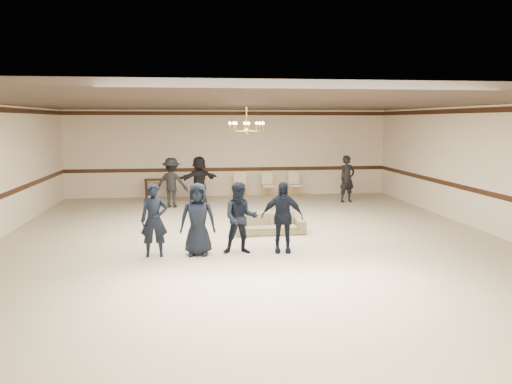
# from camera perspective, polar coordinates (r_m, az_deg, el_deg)

# --- Properties ---
(room) EXTENTS (12.01, 14.01, 3.21)m
(room) POSITION_cam_1_polar(r_m,az_deg,el_deg) (11.76, -0.54, 2.24)
(room) COLOR #B5AC8B
(room) RESTS_ON ground
(chair_rail) EXTENTS (12.00, 0.02, 0.14)m
(chair_rail) POSITION_cam_1_polar(r_m,az_deg,el_deg) (18.74, -3.10, 2.61)
(chair_rail) COLOR #33190F
(chair_rail) RESTS_ON wall_back
(crown_molding) EXTENTS (12.00, 0.02, 0.14)m
(crown_molding) POSITION_cam_1_polar(r_m,az_deg,el_deg) (18.65, -3.15, 8.98)
(crown_molding) COLOR #33190F
(crown_molding) RESTS_ON wall_back
(chandelier) EXTENTS (0.94, 0.94, 0.89)m
(chandelier) POSITION_cam_1_polar(r_m,az_deg,el_deg) (12.69, -1.09, 8.44)
(chandelier) COLOR #B58B3A
(chandelier) RESTS_ON ceiling
(boy_a) EXTENTS (0.57, 0.39, 1.53)m
(boy_a) POSITION_cam_1_polar(r_m,az_deg,el_deg) (10.56, -11.58, -3.19)
(boy_a) COLOR black
(boy_a) RESTS_ON floor
(boy_b) EXTENTS (0.79, 0.54, 1.53)m
(boy_b) POSITION_cam_1_polar(r_m,az_deg,el_deg) (10.53, -6.68, -3.11)
(boy_b) COLOR black
(boy_b) RESTS_ON floor
(boy_c) EXTENTS (0.78, 0.63, 1.53)m
(boy_c) POSITION_cam_1_polar(r_m,az_deg,el_deg) (10.58, -1.79, -3.00)
(boy_c) COLOR black
(boy_c) RESTS_ON floor
(boy_d) EXTENTS (0.94, 0.49, 1.53)m
(boy_d) POSITION_cam_1_polar(r_m,az_deg,el_deg) (10.70, 3.01, -2.88)
(boy_d) COLOR black
(boy_d) RESTS_ON floor
(settee) EXTENTS (1.77, 0.72, 0.51)m
(settee) POSITION_cam_1_polar(r_m,az_deg,el_deg) (12.53, 1.54, -3.62)
(settee) COLOR brown
(settee) RESTS_ON floor
(adult_left) EXTENTS (1.16, 0.83, 1.63)m
(adult_left) POSITION_cam_1_polar(r_m,az_deg,el_deg) (16.43, -9.63, 1.06)
(adult_left) COLOR black
(adult_left) RESTS_ON floor
(adult_mid) EXTENTS (1.56, 1.11, 1.63)m
(adult_mid) POSITION_cam_1_polar(r_m,az_deg,el_deg) (17.11, -6.53, 1.40)
(adult_mid) COLOR black
(adult_mid) RESTS_ON floor
(adult_right) EXTENTS (0.68, 0.55, 1.63)m
(adult_right) POSITION_cam_1_polar(r_m,az_deg,el_deg) (17.55, 10.39, 1.49)
(adult_right) COLOR black
(adult_right) RESTS_ON floor
(banquet_chair_left) EXTENTS (0.49, 0.49, 0.93)m
(banquet_chair_left) POSITION_cam_1_polar(r_m,az_deg,el_deg) (18.11, -1.77, 0.72)
(banquet_chair_left) COLOR beige
(banquet_chair_left) RESTS_ON floor
(banquet_chair_mid) EXTENTS (0.49, 0.49, 0.93)m
(banquet_chair_mid) POSITION_cam_1_polar(r_m,az_deg,el_deg) (18.24, 1.35, 0.77)
(banquet_chair_mid) COLOR beige
(banquet_chair_mid) RESTS_ON floor
(banquet_chair_right) EXTENTS (0.48, 0.48, 0.93)m
(banquet_chair_right) POSITION_cam_1_polar(r_m,az_deg,el_deg) (18.41, 4.43, 0.82)
(banquet_chair_right) COLOR beige
(banquet_chair_right) RESTS_ON floor
(console_table) EXTENTS (0.90, 0.42, 0.74)m
(console_table) POSITION_cam_1_polar(r_m,az_deg,el_deg) (18.28, -11.24, 0.33)
(console_table) COLOR black
(console_table) RESTS_ON floor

